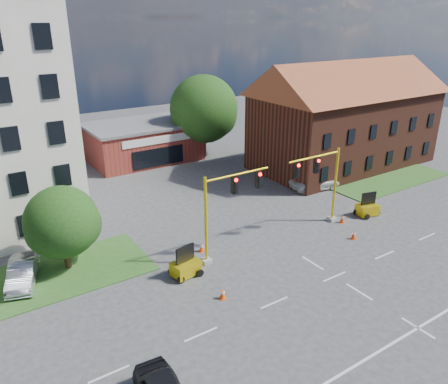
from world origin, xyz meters
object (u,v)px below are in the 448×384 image
(trailer_east, at_px, (367,208))
(pickup_white, at_px, (315,182))
(signal_mast_west, at_px, (227,205))
(trailer_west, at_px, (186,267))
(signal_mast_east, at_px, (321,180))

(trailer_east, bearing_deg, pickup_white, 98.41)
(signal_mast_west, bearing_deg, trailer_east, -3.58)
(trailer_west, distance_m, trailer_east, 17.20)
(signal_mast_west, distance_m, signal_mast_east, 8.71)
(trailer_west, bearing_deg, pickup_white, 10.41)
(pickup_white, bearing_deg, trailer_west, 121.53)
(trailer_east, xyz_separation_m, pickup_white, (0.70, 6.88, 0.07))
(signal_mast_east, relative_size, trailer_west, 3.04)
(signal_mast_east, xyz_separation_m, trailer_east, (4.92, -0.85, -3.30))
(signal_mast_east, relative_size, trailer_east, 3.14)
(signal_mast_east, xyz_separation_m, trailer_west, (-12.27, -0.57, -3.28))
(trailer_west, height_order, trailer_east, trailer_west)
(trailer_west, xyz_separation_m, pickup_white, (17.90, 6.59, 0.05))
(signal_mast_west, bearing_deg, trailer_west, -170.98)
(trailer_east, height_order, pickup_white, trailer_east)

